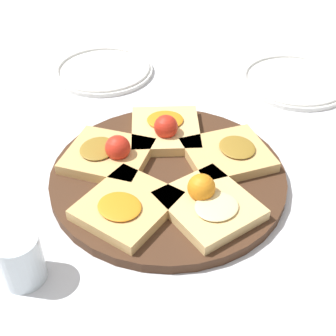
# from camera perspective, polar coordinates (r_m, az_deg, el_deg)

# --- Properties ---
(ground_plane) EXTENTS (3.00, 3.00, 0.00)m
(ground_plane) POSITION_cam_1_polar(r_m,az_deg,el_deg) (0.85, 0.00, -1.48)
(ground_plane) COLOR silver
(serving_board) EXTENTS (0.42, 0.42, 0.02)m
(serving_board) POSITION_cam_1_polar(r_m,az_deg,el_deg) (0.84, 0.00, -1.00)
(serving_board) COLOR #422819
(serving_board) RESTS_ON ground_plane
(focaccia_slice_0) EXTENTS (0.16, 0.17, 0.03)m
(focaccia_slice_0) POSITION_cam_1_polar(r_m,az_deg,el_deg) (0.76, -5.08, -4.60)
(focaccia_slice_0) COLOR tan
(focaccia_slice_0) RESTS_ON serving_board
(focaccia_slice_1) EXTENTS (0.19, 0.19, 0.06)m
(focaccia_slice_1) POSITION_cam_1_polar(r_m,az_deg,el_deg) (0.76, 4.89, -4.17)
(focaccia_slice_1) COLOR #DBB775
(focaccia_slice_1) RESTS_ON serving_board
(focaccia_slice_2) EXTENTS (0.19, 0.19, 0.03)m
(focaccia_slice_2) POSITION_cam_1_polar(r_m,az_deg,el_deg) (0.86, 7.37, 1.69)
(focaccia_slice_2) COLOR tan
(focaccia_slice_2) RESTS_ON serving_board
(focaccia_slice_3) EXTENTS (0.18, 0.19, 0.06)m
(focaccia_slice_3) POSITION_cam_1_polar(r_m,az_deg,el_deg) (0.91, -0.30, 4.79)
(focaccia_slice_3) COLOR #DBB775
(focaccia_slice_3) RESTS_ON serving_board
(focaccia_slice_4) EXTENTS (0.15, 0.14, 0.06)m
(focaccia_slice_4) POSITION_cam_1_polar(r_m,az_deg,el_deg) (0.86, -7.21, 1.73)
(focaccia_slice_4) COLOR tan
(focaccia_slice_4) RESTS_ON serving_board
(plate_left) EXTENTS (0.24, 0.24, 0.02)m
(plate_left) POSITION_cam_1_polar(r_m,az_deg,el_deg) (1.19, -7.87, 11.76)
(plate_left) COLOR white
(plate_left) RESTS_ON ground_plane
(plate_right) EXTENTS (0.26, 0.26, 0.02)m
(plate_right) POSITION_cam_1_polar(r_m,az_deg,el_deg) (1.17, 15.21, 10.28)
(plate_right) COLOR white
(plate_right) RESTS_ON ground_plane
(water_glass) EXTENTS (0.07, 0.07, 0.08)m
(water_glass) POSITION_cam_1_polar(r_m,az_deg,el_deg) (0.70, -17.60, -10.48)
(water_glass) COLOR silver
(water_glass) RESTS_ON ground_plane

